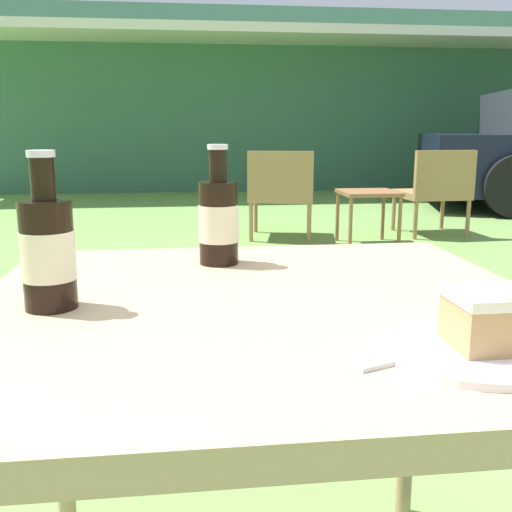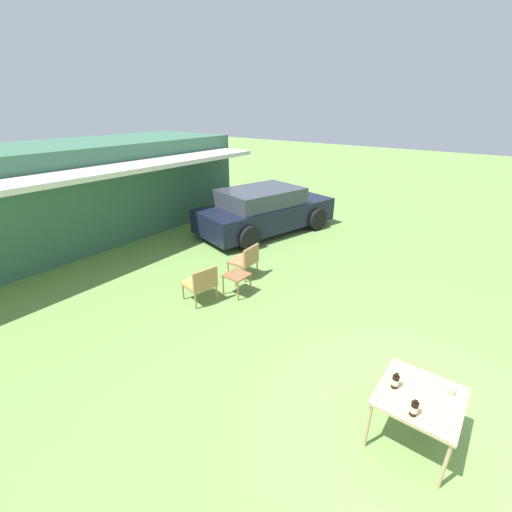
% 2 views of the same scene
% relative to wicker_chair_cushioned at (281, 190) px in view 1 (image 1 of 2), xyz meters
% --- Properties ---
extents(cabin_building, '(9.90, 4.60, 2.67)m').
position_rel_wicker_chair_cushioned_xyz_m(cabin_building, '(0.43, 5.61, 0.93)').
color(cabin_building, '#38664C').
rests_on(cabin_building, ground_plane).
extents(wicker_chair_cushioned, '(0.65, 0.63, 0.76)m').
position_rel_wicker_chair_cushioned_xyz_m(wicker_chair_cushioned, '(0.00, 0.00, 0.00)').
color(wicker_chair_cushioned, '#9E7547').
rests_on(wicker_chair_cushioned, ground_plane).
extents(wicker_chair_plain, '(0.58, 0.56, 0.76)m').
position_rel_wicker_chair_cushioned_xyz_m(wicker_chair_plain, '(1.39, -0.02, 0.00)').
color(wicker_chair_plain, '#9E7547').
rests_on(wicker_chair_plain, ground_plane).
extents(garden_side_table, '(0.45, 0.45, 0.45)m').
position_rel_wicker_chair_cushioned_xyz_m(garden_side_table, '(0.66, -0.37, -0.03)').
color(garden_side_table, brown).
rests_on(garden_side_table, ground_plane).
extents(patio_table, '(0.90, 0.87, 0.69)m').
position_rel_wicker_chair_cushioned_xyz_m(patio_table, '(-0.73, -4.22, 0.21)').
color(patio_table, tan).
rests_on(patio_table, ground_plane).
extents(cake_on_plate, '(0.22, 0.22, 0.08)m').
position_rel_wicker_chair_cushioned_xyz_m(cake_on_plate, '(-0.49, -4.48, 0.30)').
color(cake_on_plate, white).
rests_on(cake_on_plate, patio_table).
extents(cola_bottle_near, '(0.08, 0.08, 0.23)m').
position_rel_wicker_chair_cushioned_xyz_m(cola_bottle_near, '(-0.78, -3.95, 0.36)').
color(cola_bottle_near, black).
rests_on(cola_bottle_near, patio_table).
extents(cola_bottle_far, '(0.08, 0.08, 0.23)m').
position_rel_wicker_chair_cushioned_xyz_m(cola_bottle_far, '(-1.05, -4.22, 0.36)').
color(cola_bottle_far, black).
rests_on(cola_bottle_far, patio_table).
extents(fork, '(0.16, 0.07, 0.01)m').
position_rel_wicker_chair_cushioned_xyz_m(fork, '(-0.58, -4.48, 0.27)').
color(fork, silver).
rests_on(fork, patio_table).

